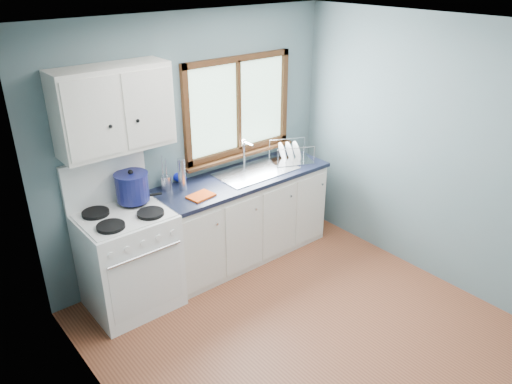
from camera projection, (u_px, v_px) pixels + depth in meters
floor at (320, 344)px, 4.17m from camera, size 3.20×3.60×0.02m
ceiling at (342, 29)px, 3.09m from camera, size 3.20×3.60×0.02m
wall_back at (193, 144)px, 4.89m from camera, size 3.20×0.02×2.50m
wall_left at (125, 296)px, 2.70m from camera, size 0.02×3.60×2.50m
wall_right at (450, 158)px, 4.55m from camera, size 0.02×3.60×2.50m
gas_range at (128, 258)px, 4.44m from camera, size 0.76×0.69×1.36m
base_cabinets at (243, 221)px, 5.23m from camera, size 1.85×0.60×0.88m
countertop at (242, 178)px, 5.02m from camera, size 1.89×0.64×0.04m
sink at (256, 177)px, 5.14m from camera, size 0.84×0.46×0.44m
window at (239, 113)px, 5.08m from camera, size 1.36×0.10×1.03m
upper_cabinets at (114, 109)px, 4.04m from camera, size 0.95×0.35×0.70m
skillet at (133, 198)px, 4.41m from camera, size 0.41×0.32×0.05m
stockpot at (132, 187)px, 4.38m from camera, size 0.37×0.37×0.29m
utensil_crock at (166, 182)px, 4.70m from camera, size 0.13×0.13×0.34m
thermos at (182, 174)px, 4.66m from camera, size 0.08×0.08×0.31m
soap_bottle at (183, 172)px, 4.80m from camera, size 0.11×0.11×0.24m
dish_towel at (201, 196)px, 4.58m from camera, size 0.26×0.20×0.02m
dish_rack at (291, 156)px, 5.36m from camera, size 0.52×0.47×0.22m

